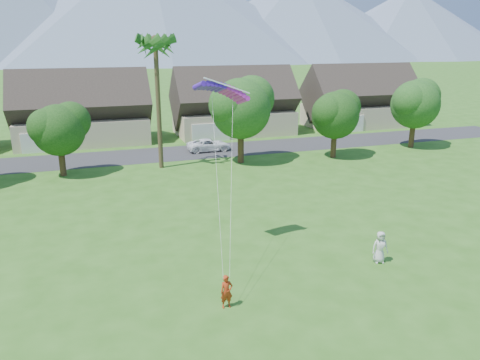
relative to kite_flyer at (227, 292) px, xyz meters
name	(u,v)px	position (x,y,z in m)	size (l,w,h in m)	color
ground	(312,326)	(3.08, -2.62, -0.81)	(500.00, 500.00, 0.00)	#2D6019
street	(172,154)	(3.08, 31.38, -0.80)	(90.00, 7.00, 0.01)	#2D2D30
kite_flyer	(227,292)	(0.00, 0.00, 0.00)	(0.59, 0.39, 1.62)	#A43012
watcher	(380,247)	(9.43, 1.76, 0.11)	(0.89, 0.58, 1.83)	silver
parked_car	(209,145)	(7.31, 31.38, -0.13)	(2.26, 4.90, 1.36)	white
mountain_ridge	(113,7)	(13.48, 257.38, 28.26)	(540.00, 240.00, 70.00)	slate
houses_row	(162,111)	(3.58, 40.38, 2.63)	(72.75, 8.19, 8.86)	beige
tree_row	(169,118)	(1.94, 25.30, 4.08)	(62.27, 6.67, 8.45)	#47301C
fan_palm	(155,42)	(1.08, 25.88, 10.99)	(3.00, 3.00, 13.80)	#4C3D26
parafoil_kite	(222,89)	(1.81, 6.62, 8.57)	(3.21, 1.26, 0.50)	#4316AB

